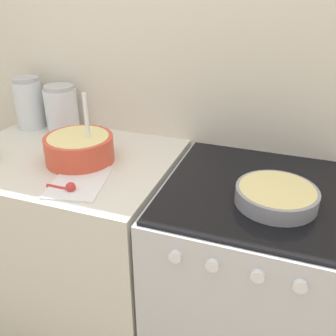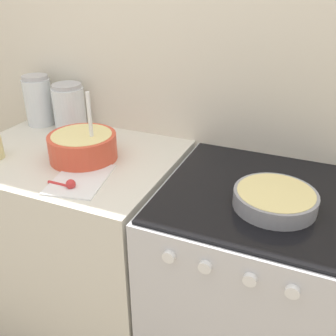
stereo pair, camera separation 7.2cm
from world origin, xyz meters
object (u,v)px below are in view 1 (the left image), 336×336
baking_pan (276,195)px  mixing_bowl (79,147)px  stove (243,284)px  storage_jar_middle (62,112)px  storage_jar_left (30,106)px

baking_pan → mixing_bowl: bearing=175.5°
mixing_bowl → stove: bearing=1.0°
baking_pan → storage_jar_middle: bearing=162.7°
mixing_bowl → storage_jar_left: mixing_bowl is taller
stove → mixing_bowl: size_ratio=3.17×
mixing_bowl → baking_pan: bearing=-4.5°
stove → storage_jar_left: 1.31m
baking_pan → stove: bearing=136.0°
storage_jar_middle → stove: bearing=-14.5°
mixing_bowl → storage_jar_middle: (-0.25, 0.26, 0.03)m
storage_jar_middle → storage_jar_left: bearing=180.0°
mixing_bowl → baking_pan: (0.79, -0.06, -0.03)m
mixing_bowl → storage_jar_middle: 0.37m
stove → storage_jar_middle: storage_jar_middle is taller
baking_pan → storage_jar_left: size_ratio=1.09×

